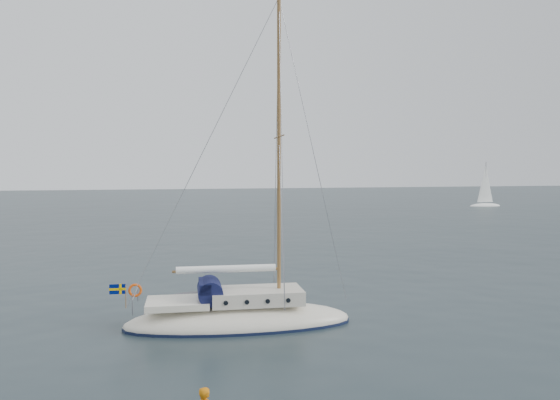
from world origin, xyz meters
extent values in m
plane|color=black|center=(0.00, 0.00, 0.00)|extent=(300.00, 300.00, 0.00)
ellipsoid|color=white|center=(-1.93, -2.85, 0.15)|extent=(9.25, 2.88, 1.54)
cube|color=silver|center=(-1.21, -2.85, 1.21)|extent=(3.70, 1.95, 0.57)
cube|color=white|center=(-4.39, -2.85, 1.05)|extent=(2.47, 1.95, 0.26)
cylinder|color=#11153B|center=(-3.11, -2.85, 1.50)|extent=(0.99, 1.70, 0.99)
cube|color=#11153B|center=(-3.32, -2.85, 1.70)|extent=(0.46, 1.70, 0.41)
cylinder|color=brown|center=(-0.28, -2.85, 7.09)|extent=(0.15, 0.15, 12.33)
cylinder|color=brown|center=(-0.28, -2.85, 7.71)|extent=(0.05, 2.26, 0.05)
cylinder|color=brown|center=(-2.44, -2.85, 2.31)|extent=(4.32, 0.10, 0.10)
cylinder|color=white|center=(-2.44, -2.85, 2.36)|extent=(4.02, 0.29, 0.29)
cylinder|color=gray|center=(-6.04, -2.85, 1.49)|extent=(0.04, 2.26, 0.04)
torus|color=#F0510E|center=(-6.09, -2.23, 1.49)|extent=(0.56, 0.10, 0.56)
cylinder|color=brown|center=(-6.40, -2.85, 1.39)|extent=(0.03, 0.03, 0.93)
cube|color=#000E5A|center=(-6.71, -2.85, 1.70)|extent=(0.62, 0.02, 0.39)
cube|color=#EDBA00|center=(-6.71, -2.85, 1.70)|extent=(0.64, 0.03, 0.09)
cube|color=#EDBA00|center=(-6.59, -2.85, 1.70)|extent=(0.09, 0.03, 0.41)
cylinder|color=black|center=(-2.54, -1.86, 1.21)|extent=(0.19, 0.06, 0.19)
cylinder|color=black|center=(-2.54, -3.83, 1.21)|extent=(0.19, 0.06, 0.19)
cylinder|color=black|center=(-1.72, -1.86, 1.21)|extent=(0.19, 0.06, 0.19)
cylinder|color=black|center=(-1.72, -3.83, 1.21)|extent=(0.19, 0.06, 0.19)
cylinder|color=black|center=(-0.90, -1.86, 1.21)|extent=(0.19, 0.06, 0.19)
cylinder|color=black|center=(-0.90, -3.83, 1.21)|extent=(0.19, 0.06, 0.19)
cylinder|color=black|center=(-0.08, -1.86, 1.21)|extent=(0.19, 0.06, 0.19)
cylinder|color=black|center=(-0.08, -3.83, 1.21)|extent=(0.19, 0.06, 0.19)
cube|color=#4E4D52|center=(-3.73, 1.63, 0.12)|extent=(1.71, 0.70, 0.10)
ellipsoid|color=white|center=(50.77, 56.86, 0.05)|extent=(6.05, 2.02, 1.01)
cylinder|color=gray|center=(50.77, 56.86, 4.03)|extent=(0.10, 0.10, 7.06)
cone|color=white|center=(50.72, 56.86, 4.03)|extent=(3.23, 3.23, 6.55)
camera|label=1|loc=(-5.63, -24.52, 6.41)|focal=35.00mm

